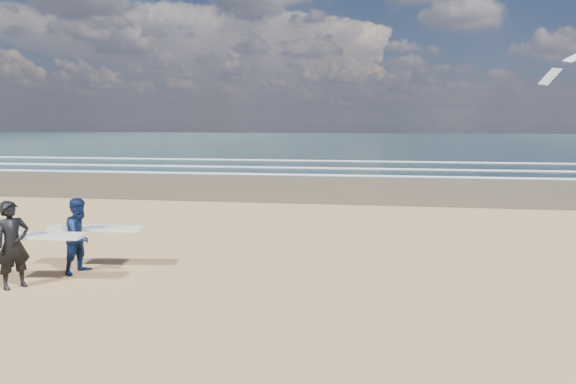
# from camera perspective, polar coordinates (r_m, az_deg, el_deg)

# --- Properties ---
(ocean) EXTENTS (220.00, 100.00, 0.02)m
(ocean) POSITION_cam_1_polar(r_m,az_deg,el_deg) (82.07, 18.10, 5.26)
(ocean) COLOR #172D33
(ocean) RESTS_ON ground
(foam_breakers) EXTENTS (220.00, 11.70, 0.05)m
(foam_breakers) POSITION_cam_1_polar(r_m,az_deg,el_deg) (39.53, 28.56, 2.12)
(foam_breakers) COLOR white
(foam_breakers) RESTS_ON ground
(surfer_near) EXTENTS (2.24, 1.10, 1.84)m
(surfer_near) POSITION_cam_1_polar(r_m,az_deg,el_deg) (12.08, -28.05, -5.08)
(surfer_near) COLOR black
(surfer_near) RESTS_ON ground
(surfer_far) EXTENTS (2.24, 1.21, 1.73)m
(surfer_far) POSITION_cam_1_polar(r_m,az_deg,el_deg) (12.66, -21.92, -4.43)
(surfer_far) COLOR #0C1C46
(surfer_far) RESTS_ON ground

